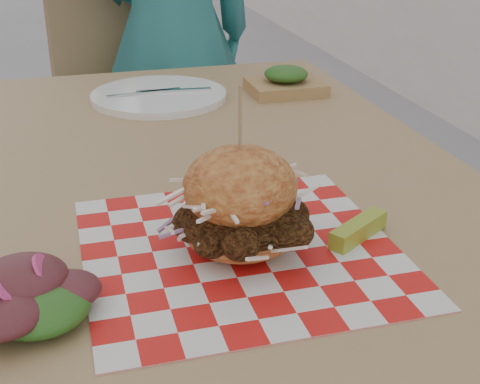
{
  "coord_description": "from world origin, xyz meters",
  "views": [
    {
      "loc": [
        0.04,
        -0.66,
        1.14
      ],
      "look_at": [
        0.22,
        0.0,
        0.82
      ],
      "focal_mm": 50.0,
      "sensor_mm": 36.0,
      "label": 1
    }
  ],
  "objects_px": {
    "patio_chair": "(121,106)",
    "sandwich": "(240,207)",
    "diner": "(172,37)",
    "patio_table": "(199,212)"
  },
  "relations": [
    {
      "from": "patio_chair",
      "to": "sandwich",
      "type": "relative_size",
      "value": 4.86
    },
    {
      "from": "diner",
      "to": "sandwich",
      "type": "relative_size",
      "value": 7.76
    },
    {
      "from": "sandwich",
      "to": "patio_table",
      "type": "bearing_deg",
      "value": 88.64
    },
    {
      "from": "patio_table",
      "to": "sandwich",
      "type": "height_order",
      "value": "sandwich"
    },
    {
      "from": "diner",
      "to": "patio_chair",
      "type": "bearing_deg",
      "value": -40.04
    },
    {
      "from": "sandwich",
      "to": "diner",
      "type": "bearing_deg",
      "value": 83.68
    },
    {
      "from": "diner",
      "to": "sandwich",
      "type": "distance_m",
      "value": 1.19
    },
    {
      "from": "diner",
      "to": "patio_chair",
      "type": "xyz_separation_m",
      "value": [
        -0.15,
        0.07,
        -0.21
      ]
    },
    {
      "from": "patio_table",
      "to": "patio_chair",
      "type": "xyz_separation_m",
      "value": [
        -0.02,
        0.98,
        -0.12
      ]
    },
    {
      "from": "diner",
      "to": "patio_chair",
      "type": "distance_m",
      "value": 0.26
    }
  ]
}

